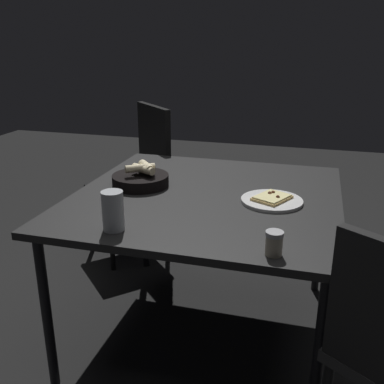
{
  "coord_description": "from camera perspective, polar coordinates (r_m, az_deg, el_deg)",
  "views": [
    {
      "loc": [
        -1.8,
        -0.44,
        1.38
      ],
      "look_at": [
        -0.0,
        0.07,
        0.72
      ],
      "focal_mm": 41.34,
      "sensor_mm": 36.0,
      "label": 1
    }
  ],
  "objects": [
    {
      "name": "pizza_plate",
      "position": [
        1.9,
        10.26,
        -1.02
      ],
      "size": [
        0.26,
        0.26,
        0.04
      ],
      "color": "silver",
      "rests_on": "dining_table"
    },
    {
      "name": "dining_table",
      "position": [
        1.98,
        1.91,
        -1.62
      ],
      "size": [
        1.17,
        1.16,
        0.71
      ],
      "color": "black",
      "rests_on": "ground"
    },
    {
      "name": "bread_basket",
      "position": [
        2.08,
        -6.58,
        1.73
      ],
      "size": [
        0.26,
        0.26,
        0.11
      ],
      "color": "black",
      "rests_on": "dining_table"
    },
    {
      "name": "beer_glass",
      "position": [
        1.61,
        -10.14,
        -2.72
      ],
      "size": [
        0.08,
        0.08,
        0.15
      ],
      "color": "silver",
      "rests_on": "dining_table"
    },
    {
      "name": "pepper_shaker",
      "position": [
        1.44,
        10.52,
        -6.68
      ],
      "size": [
        0.06,
        0.06,
        0.08
      ],
      "color": "#BFB299",
      "rests_on": "dining_table"
    },
    {
      "name": "ground",
      "position": [
        2.31,
        1.71,
        -17.2
      ],
      "size": [
        8.0,
        8.0,
        0.0
      ],
      "primitive_type": "plane",
      "color": "black"
    },
    {
      "name": "chair_near",
      "position": [
        2.9,
        -6.78,
        2.44
      ],
      "size": [
        0.62,
        0.62,
        0.97
      ],
      "color": "black",
      "rests_on": "ground"
    }
  ]
}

